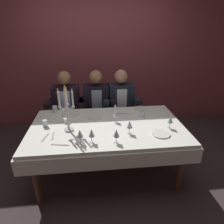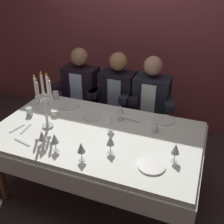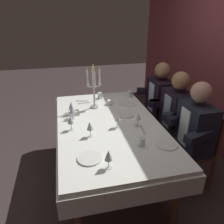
{
  "view_description": "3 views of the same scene",
  "coord_description": "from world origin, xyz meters",
  "px_view_note": "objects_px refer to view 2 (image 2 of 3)",
  "views": [
    {
      "loc": [
        -0.16,
        -2.13,
        1.89
      ],
      "look_at": [
        0.06,
        0.01,
        0.91
      ],
      "focal_mm": 30.82,
      "sensor_mm": 36.0,
      "label": 1
    },
    {
      "loc": [
        0.89,
        -1.88,
        2.1
      ],
      "look_at": [
        0.15,
        0.04,
        0.96
      ],
      "focal_mm": 42.83,
      "sensor_mm": 36.0,
      "label": 2
    },
    {
      "loc": [
        2.11,
        -0.45,
        1.87
      ],
      "look_at": [
        0.17,
        0.0,
        0.95
      ],
      "focal_mm": 35.34,
      "sensor_mm": 36.0,
      "label": 3
    }
  ],
  "objects_px": {
    "water_tumbler_1": "(155,128)",
    "seated_diner_0": "(81,87)",
    "water_tumbler_0": "(29,112)",
    "coffee_cup_0": "(55,113)",
    "water_tumbler_2": "(56,95)",
    "wine_glass_1": "(81,148)",
    "dinner_plate_3": "(92,116)",
    "seated_diner_1": "(118,93)",
    "wine_glass_5": "(110,141)",
    "wine_glass_2": "(120,110)",
    "wine_glass_3": "(175,149)",
    "wine_glass_0": "(55,139)",
    "candelabra": "(45,102)",
    "dinner_plate_2": "(152,166)",
    "wine_glass_6": "(42,136)",
    "dinner_plate_1": "(164,120)",
    "dinner_plate_0": "(69,105)",
    "seated_diner_2": "(151,98)",
    "dining_table": "(96,142)",
    "wine_glass_4": "(110,119)"
  },
  "relations": [
    {
      "from": "wine_glass_2",
      "to": "wine_glass_3",
      "type": "height_order",
      "value": "same"
    },
    {
      "from": "dinner_plate_3",
      "to": "water_tumbler_1",
      "type": "xyz_separation_m",
      "value": [
        0.66,
        -0.04,
        0.03
      ]
    },
    {
      "from": "dining_table",
      "to": "dinner_plate_1",
      "type": "distance_m",
      "value": 0.71
    },
    {
      "from": "seated_diner_1",
      "to": "seated_diner_2",
      "type": "distance_m",
      "value": 0.4
    },
    {
      "from": "dinner_plate_1",
      "to": "coffee_cup_0",
      "type": "xyz_separation_m",
      "value": [
        -1.06,
        -0.3,
        0.02
      ]
    },
    {
      "from": "wine_glass_0",
      "to": "water_tumbler_0",
      "type": "bearing_deg",
      "value": 143.73
    },
    {
      "from": "seated_diner_0",
      "to": "seated_diner_1",
      "type": "xyz_separation_m",
      "value": [
        0.5,
        0.0,
        0.0
      ]
    },
    {
      "from": "dinner_plate_1",
      "to": "dinner_plate_3",
      "type": "distance_m",
      "value": 0.72
    },
    {
      "from": "dinner_plate_3",
      "to": "seated_diner_1",
      "type": "relative_size",
      "value": 0.16
    },
    {
      "from": "wine_glass_2",
      "to": "water_tumbler_0",
      "type": "relative_size",
      "value": 1.94
    },
    {
      "from": "water_tumbler_1",
      "to": "seated_diner_0",
      "type": "relative_size",
      "value": 0.06
    },
    {
      "from": "candelabra",
      "to": "dinner_plate_1",
      "type": "distance_m",
      "value": 1.16
    },
    {
      "from": "water_tumbler_0",
      "to": "coffee_cup_0",
      "type": "xyz_separation_m",
      "value": [
        0.25,
        0.09,
        -0.02
      ]
    },
    {
      "from": "dinner_plate_2",
      "to": "water_tumbler_2",
      "type": "height_order",
      "value": "water_tumbler_2"
    },
    {
      "from": "seated_diner_1",
      "to": "dinner_plate_3",
      "type": "bearing_deg",
      "value": -94.45
    },
    {
      "from": "wine_glass_6",
      "to": "coffee_cup_0",
      "type": "height_order",
      "value": "wine_glass_6"
    },
    {
      "from": "wine_glass_2",
      "to": "wine_glass_5",
      "type": "distance_m",
      "value": 0.53
    },
    {
      "from": "wine_glass_1",
      "to": "seated_diner_1",
      "type": "height_order",
      "value": "seated_diner_1"
    },
    {
      "from": "dining_table",
      "to": "wine_glass_4",
      "type": "distance_m",
      "value": 0.27
    },
    {
      "from": "wine_glass_5",
      "to": "water_tumbler_2",
      "type": "distance_m",
      "value": 1.18
    },
    {
      "from": "wine_glass_5",
      "to": "seated_diner_1",
      "type": "relative_size",
      "value": 0.13
    },
    {
      "from": "wine_glass_0",
      "to": "coffee_cup_0",
      "type": "relative_size",
      "value": 1.24
    },
    {
      "from": "coffee_cup_0",
      "to": "dinner_plate_3",
      "type": "bearing_deg",
      "value": 17.06
    },
    {
      "from": "water_tumbler_2",
      "to": "wine_glass_1",
      "type": "bearing_deg",
      "value": -48.49
    },
    {
      "from": "candelabra",
      "to": "wine_glass_0",
      "type": "bearing_deg",
      "value": -47.33
    },
    {
      "from": "wine_glass_1",
      "to": "water_tumbler_0",
      "type": "distance_m",
      "value": 0.94
    },
    {
      "from": "wine_glass_2",
      "to": "water_tumbler_1",
      "type": "bearing_deg",
      "value": -12.96
    },
    {
      "from": "wine_glass_2",
      "to": "coffee_cup_0",
      "type": "relative_size",
      "value": 1.24
    },
    {
      "from": "wine_glass_1",
      "to": "seated_diner_2",
      "type": "relative_size",
      "value": 0.13
    },
    {
      "from": "wine_glass_2",
      "to": "water_tumbler_0",
      "type": "height_order",
      "value": "wine_glass_2"
    },
    {
      "from": "dinner_plate_0",
      "to": "wine_glass_0",
      "type": "relative_size",
      "value": 1.48
    },
    {
      "from": "wine_glass_0",
      "to": "wine_glass_2",
      "type": "height_order",
      "value": "same"
    },
    {
      "from": "dinner_plate_2",
      "to": "wine_glass_0",
      "type": "bearing_deg",
      "value": -173.75
    },
    {
      "from": "wine_glass_5",
      "to": "seated_diner_0",
      "type": "xyz_separation_m",
      "value": [
        -0.84,
        1.12,
        -0.12
      ]
    },
    {
      "from": "dinner_plate_0",
      "to": "dinner_plate_3",
      "type": "relative_size",
      "value": 1.2
    },
    {
      "from": "seated_diner_0",
      "to": "seated_diner_2",
      "type": "relative_size",
      "value": 1.0
    },
    {
      "from": "seated_diner_0",
      "to": "seated_diner_1",
      "type": "distance_m",
      "value": 0.5
    },
    {
      "from": "dinner_plate_3",
      "to": "wine_glass_5",
      "type": "relative_size",
      "value": 1.24
    },
    {
      "from": "wine_glass_3",
      "to": "seated_diner_1",
      "type": "xyz_separation_m",
      "value": [
        -0.85,
        1.05,
        -0.12
      ]
    },
    {
      "from": "dinner_plate_2",
      "to": "dinner_plate_3",
      "type": "distance_m",
      "value": 0.92
    },
    {
      "from": "water_tumbler_0",
      "to": "water_tumbler_2",
      "type": "xyz_separation_m",
      "value": [
        0.05,
        0.42,
        0.01
      ]
    },
    {
      "from": "dinner_plate_2",
      "to": "seated_diner_0",
      "type": "distance_m",
      "value": 1.68
    },
    {
      "from": "wine_glass_0",
      "to": "seated_diner_2",
      "type": "xyz_separation_m",
      "value": [
        0.5,
        1.26,
        -0.12
      ]
    },
    {
      "from": "dinner_plate_3",
      "to": "wine_glass_6",
      "type": "height_order",
      "value": "wine_glass_6"
    },
    {
      "from": "dinner_plate_2",
      "to": "candelabra",
      "type": "bearing_deg",
      "value": 169.02
    },
    {
      "from": "candelabra",
      "to": "wine_glass_0",
      "type": "height_order",
      "value": "candelabra"
    },
    {
      "from": "wine_glass_0",
      "to": "wine_glass_1",
      "type": "distance_m",
      "value": 0.26
    },
    {
      "from": "wine_glass_1",
      "to": "water_tumbler_0",
      "type": "bearing_deg",
      "value": 151.44
    },
    {
      "from": "wine_glass_0",
      "to": "seated_diner_0",
      "type": "height_order",
      "value": "seated_diner_0"
    },
    {
      "from": "water_tumbler_0",
      "to": "seated_diner_2",
      "type": "distance_m",
      "value": 1.36
    }
  ]
}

